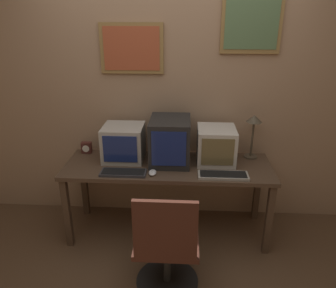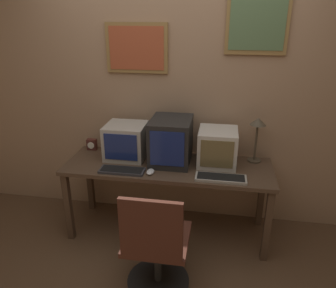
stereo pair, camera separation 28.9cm
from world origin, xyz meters
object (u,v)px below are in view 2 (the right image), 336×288
at_px(monitor_center, 171,141).
at_px(monitor_right, 217,147).
at_px(desk_lamp, 257,129).
at_px(monitor_left, 126,141).
at_px(desk_clock, 92,144).
at_px(office_chair, 156,249).
at_px(keyboard_main, 122,170).
at_px(mouse_near_keyboard, 150,172).
at_px(keyboard_side, 221,178).

distance_m(monitor_center, monitor_right, 0.42).
distance_m(monitor_right, desk_lamp, 0.39).
relative_size(monitor_center, monitor_right, 1.22).
distance_m(monitor_left, desk_clock, 0.42).
bearing_deg(office_chair, keyboard_main, 127.26).
bearing_deg(desk_clock, keyboard_main, -44.03).
xyz_separation_m(monitor_left, desk_clock, (-0.39, 0.11, -0.11)).
bearing_deg(office_chair, monitor_right, 64.50).
bearing_deg(desk_clock, office_chair, -48.56).
bearing_deg(monitor_center, desk_clock, 170.13).
height_order(mouse_near_keyboard, desk_clock, desk_clock).
bearing_deg(keyboard_main, desk_clock, 135.97).
relative_size(desk_lamp, office_chair, 0.47).
bearing_deg(keyboard_side, monitor_left, 160.51).
bearing_deg(monitor_center, monitor_right, 3.37).
relative_size(keyboard_main, keyboard_side, 0.93).
distance_m(monitor_center, desk_lamp, 0.78).
xyz_separation_m(monitor_right, office_chair, (-0.40, -0.84, -0.51)).
relative_size(monitor_center, office_chair, 0.49).
distance_m(monitor_left, mouse_near_keyboard, 0.45).
bearing_deg(keyboard_side, monitor_center, 148.68).
distance_m(desk_clock, office_chair, 1.34).
distance_m(monitor_center, keyboard_side, 0.58).
xyz_separation_m(monitor_left, monitor_center, (0.43, -0.04, 0.04)).
relative_size(keyboard_side, desk_clock, 3.81).
distance_m(mouse_near_keyboard, office_chair, 0.67).
height_order(monitor_right, desk_clock, monitor_right).
relative_size(monitor_left, keyboard_side, 0.87).
relative_size(keyboard_side, desk_lamp, 1.01).
distance_m(mouse_near_keyboard, desk_lamp, 1.03).
bearing_deg(keyboard_main, keyboard_side, 0.10).
bearing_deg(mouse_near_keyboard, keyboard_side, -0.71).
bearing_deg(desk_lamp, monitor_left, -175.37).
bearing_deg(office_chair, desk_lamp, 51.87).
xyz_separation_m(desk_clock, desk_lamp, (1.59, -0.01, 0.26)).
distance_m(keyboard_side, mouse_near_keyboard, 0.60).
bearing_deg(monitor_right, monitor_left, 179.28).
bearing_deg(mouse_near_keyboard, monitor_center, 63.81).
relative_size(monitor_left, keyboard_main, 0.94).
bearing_deg(monitor_center, monitor_left, 175.32).
relative_size(monitor_right, desk_clock, 3.25).
relative_size(monitor_center, keyboard_main, 1.11).
bearing_deg(keyboard_side, desk_lamp, 54.17).
xyz_separation_m(monitor_left, monitor_right, (0.85, -0.01, -0.00)).
xyz_separation_m(monitor_center, mouse_near_keyboard, (-0.14, -0.27, -0.19)).
xyz_separation_m(monitor_right, desk_lamp, (0.34, 0.11, 0.16)).
height_order(monitor_right, mouse_near_keyboard, monitor_right).
bearing_deg(desk_lamp, desk_clock, 179.58).
relative_size(keyboard_main, mouse_near_keyboard, 3.62).
height_order(keyboard_side, desk_clock, desk_clock).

